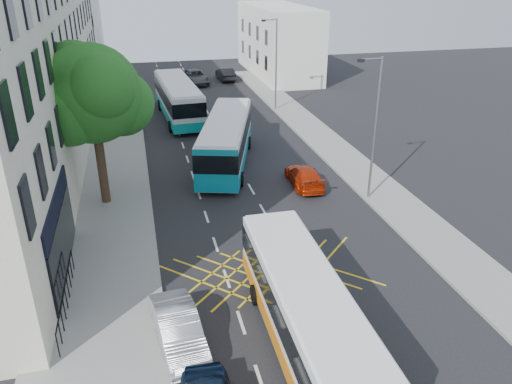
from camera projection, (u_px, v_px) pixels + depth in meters
ground at (350, 364)px, 17.15m from camera, size 120.00×120.00×0.00m
pavement_left at (107, 202)px, 28.54m from camera, size 5.00×70.00×0.15m
pavement_right at (365, 177)px, 31.97m from camera, size 3.00×70.00×0.15m
terrace_main at (12, 59)px, 32.94m from camera, size 8.30×45.00×13.50m
terrace_far at (64, 31)px, 60.61m from camera, size 8.00×20.00×10.00m
building_right at (278, 41)px, 60.21m from camera, size 6.00×18.00×8.00m
street_tree at (92, 95)px, 25.91m from camera, size 6.30×5.70×8.80m
lamp_near at (374, 123)px, 27.14m from camera, size 1.45×0.15×8.00m
lamp_far at (275, 60)px, 44.80m from camera, size 1.45×0.15×8.00m
railings at (66, 296)px, 19.45m from camera, size 0.08×5.60×1.14m
bus_near at (306, 312)px, 17.31m from camera, size 2.65×10.25×2.87m
bus_mid at (226, 140)px, 33.55m from camera, size 5.77×11.61×3.19m
bus_far at (178, 99)px, 43.60m from camera, size 3.40×11.73×3.26m
parked_car_silver at (179, 329)px, 17.75m from camera, size 1.91×4.24×1.35m
red_hatchback at (304, 176)px, 30.65m from camera, size 1.93×4.32×1.23m
distant_car_grey at (195, 77)px, 56.57m from camera, size 3.03×5.67×1.52m
distant_car_dark at (225, 74)px, 58.28m from camera, size 1.78×4.50×1.46m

